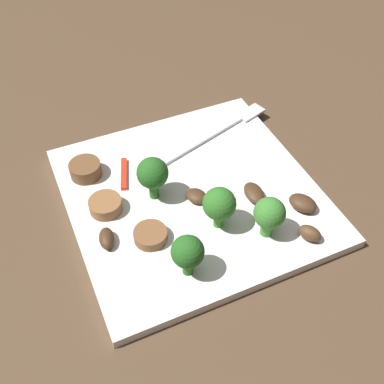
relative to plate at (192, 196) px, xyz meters
The scene contains 16 objects.
ground_plane 0.01m from the plate, ahead, with size 1.40×1.40×0.00m, color #4C3826.
plate is the anchor object (origin of this frame).
fork 0.10m from the plate, 49.41° to the left, with size 0.18×0.07×0.00m.
broccoli_floret_0 0.06m from the plate, 83.77° to the right, with size 0.03×0.03×0.05m.
broccoli_floret_1 0.10m from the plate, 116.25° to the right, with size 0.03×0.03×0.04m.
broccoli_floret_2 0.09m from the plate, 61.05° to the right, with size 0.03×0.03×0.04m.
broccoli_floret_3 0.05m from the plate, 164.09° to the left, with size 0.03×0.03×0.05m.
sausage_slice_0 0.12m from the plate, 143.27° to the left, with size 0.03×0.03×0.02m, color brown.
sausage_slice_1 0.07m from the plate, 146.87° to the right, with size 0.03×0.03×0.01m, color brown.
sausage_slice_2 0.09m from the plate, behind, with size 0.03×0.03×0.01m, color brown.
mushroom_0 0.10m from the plate, 164.91° to the right, with size 0.02×0.01×0.01m, color #422B19.
mushroom_1 0.02m from the plate, 73.37° to the right, with size 0.02×0.02×0.01m, color #422B19.
mushroom_2 0.12m from the plate, 52.35° to the right, with size 0.02×0.01×0.01m, color #4C331E.
mushroom_3 0.11m from the plate, 35.00° to the right, with size 0.03×0.02×0.01m, color #422B19.
mushroom_4 0.06m from the plate, 29.89° to the right, with size 0.03×0.02×0.01m, color #422B19.
pepper_strip_0 0.08m from the plate, 137.22° to the left, with size 0.05×0.01×0.00m, color red.
Camera 1 is at (-0.13, -0.30, 0.36)m, focal length 43.62 mm.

